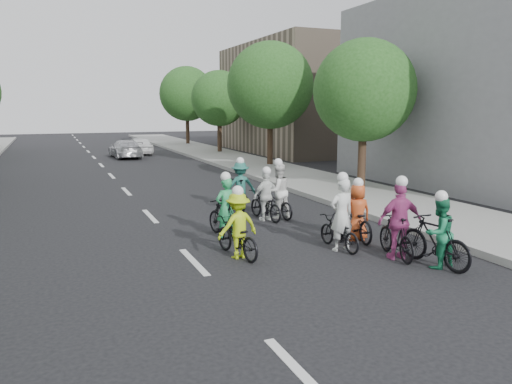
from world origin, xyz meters
TOP-DOWN VIEW (x-y plane):
  - ground at (0.00, 0.00)m, footprint 120.00×120.00m
  - sidewalk_right at (8.00, 10.00)m, footprint 4.00×80.00m
  - curb_right at (6.05, 10.00)m, footprint 0.18×80.00m
  - bldg_se at (16.00, 24.00)m, footprint 10.00×14.00m
  - tree_r_0 at (8.80, 6.60)m, footprint 4.00×4.00m
  - tree_r_1 at (8.80, 15.60)m, footprint 4.80×4.80m
  - tree_r_2 at (8.80, 24.60)m, footprint 4.00×4.00m
  - tree_r_3 at (8.80, 33.60)m, footprint 4.80×4.80m
  - cyclist_0 at (3.44, -0.39)m, footprint 0.65×1.55m
  - cyclist_1 at (4.62, -2.26)m, footprint 0.79×1.86m
  - cyclist_2 at (1.00, -0.03)m, footprint 1.04×1.78m
  - cyclist_3 at (4.24, -1.48)m, footprint 1.07×1.65m
  - cyclist_4 at (4.29, 0.25)m, footprint 0.87×1.88m
  - cyclist_5 at (1.32, 1.72)m, footprint 0.78×1.68m
  - cyclist_6 at (3.55, 3.33)m, footprint 0.89×1.71m
  - cyclist_7 at (2.95, 4.97)m, footprint 1.09×1.75m
  - cyclist_8 at (3.09, 3.18)m, footprint 0.90×1.72m
  - follow_car_lead at (1.94, 23.89)m, footprint 1.92×4.23m
  - follow_car_trail at (3.20, 26.05)m, footprint 1.67×3.76m

SIDE VIEW (x-z plane):
  - ground at x=0.00m, z-range 0.00..0.00m
  - sidewalk_right at x=8.00m, z-range 0.00..0.15m
  - curb_right at x=6.05m, z-range 0.00..0.18m
  - cyclist_8 at x=3.09m, z-range -0.25..1.36m
  - cyclist_4 at x=4.29m, z-range -0.24..1.36m
  - cyclist_2 at x=1.00m, z-range -0.22..1.41m
  - cyclist_5 at x=1.32m, z-range -0.26..1.46m
  - cyclist_0 at x=3.44m, z-range -0.33..1.53m
  - follow_car_lead at x=1.94m, z-range 0.00..1.20m
  - follow_car_trail at x=3.20m, z-range 0.00..1.26m
  - cyclist_1 at x=4.62m, z-range -0.19..1.45m
  - cyclist_6 at x=3.55m, z-range -0.26..1.56m
  - cyclist_7 at x=2.95m, z-range -0.20..1.53m
  - cyclist_3 at x=4.24m, z-range -0.25..1.62m
  - tree_r_0 at x=8.80m, z-range 0.98..6.95m
  - tree_r_2 at x=8.80m, z-range 0.98..6.95m
  - bldg_se at x=16.00m, z-range 0.00..8.00m
  - tree_r_1 at x=8.80m, z-range 1.05..7.98m
  - tree_r_3 at x=8.80m, z-range 1.05..7.98m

